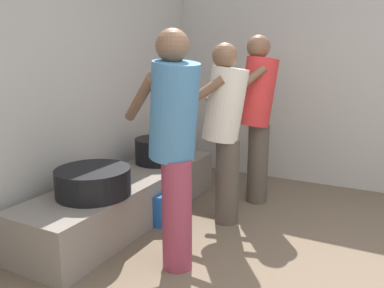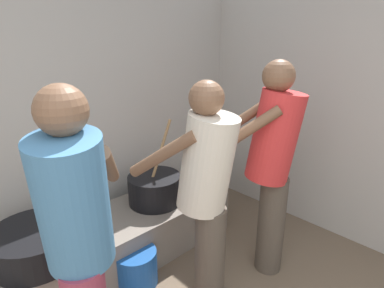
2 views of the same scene
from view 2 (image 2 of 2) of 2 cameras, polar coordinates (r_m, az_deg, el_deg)
hearth_ledge at (r=2.68m, az=-14.99°, el=-17.12°), size 2.18×0.60×0.39m
cooking_pot_main at (r=2.75m, az=-6.66°, el=-7.89°), size 0.44×0.44×0.70m
cooking_pot_secondary at (r=2.35m, az=-25.95°, el=-15.62°), size 0.56×0.56×0.21m
cook_in_blue_shirt at (r=1.55m, az=-19.60°, el=-15.35°), size 0.63×0.72×1.57m
cook_in_red_shirt at (r=2.31m, az=14.11°, el=-2.69°), size 0.70×0.69×1.60m
cook_in_cream_shirt at (r=1.96m, az=2.55°, el=-7.90°), size 0.53×0.71×1.51m
bucket_blue_plastic at (r=2.54m, az=-9.91°, el=-20.81°), size 0.31×0.31×0.27m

